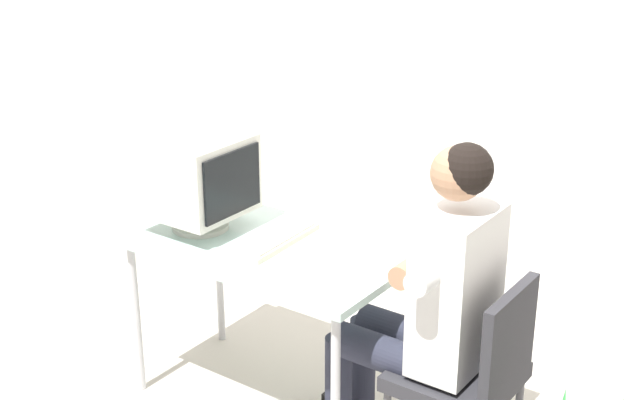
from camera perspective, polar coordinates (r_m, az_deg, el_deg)
name	(u,v)px	position (r m, az deg, el deg)	size (l,w,h in m)	color
ground_plane	(271,399)	(3.98, -3.18, -12.78)	(12.00, 12.00, 0.00)	#B2ADA3
wall_back	(493,21)	(4.41, 11.21, 11.33)	(8.00, 0.10, 3.00)	silver
desk	(268,257)	(3.64, -3.40, -3.74)	(1.18, 0.66, 0.75)	#B7B7BC
crt_monitor	(199,176)	(3.71, -7.89, 1.55)	(0.38, 0.39, 0.41)	silver
keyboard	(276,239)	(3.61, -2.89, -2.58)	(0.16, 0.44, 0.03)	beige
office_chair	(472,369)	(3.34, 9.86, -10.79)	(0.43, 0.43, 0.82)	#4C4C51
person_seated	(429,298)	(3.30, 7.10, -6.33)	(0.74, 0.56, 1.33)	silver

